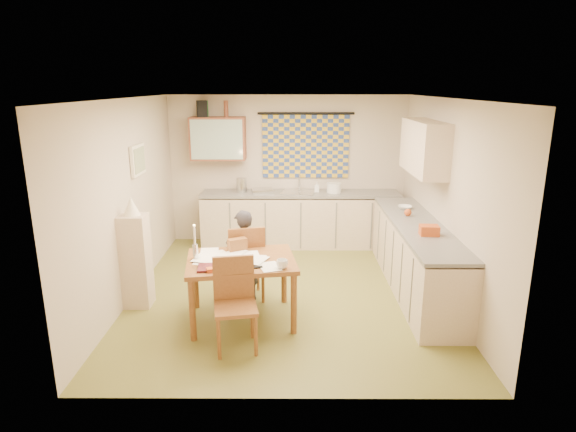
{
  "coord_description": "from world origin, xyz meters",
  "views": [
    {
      "loc": [
        0.04,
        -5.89,
        2.66
      ],
      "look_at": [
        0.01,
        0.2,
        0.99
      ],
      "focal_mm": 30.0,
      "sensor_mm": 36.0,
      "label": 1
    }
  ],
  "objects_px": {
    "counter_back": "(300,219)",
    "chair_far": "(246,276)",
    "dining_table": "(242,289)",
    "person": "(243,256)",
    "stove": "(435,284)",
    "counter_right": "(415,257)",
    "shelf_stand": "(136,261)"
  },
  "relations": [
    {
      "from": "counter_right",
      "to": "shelf_stand",
      "type": "height_order",
      "value": "shelf_stand"
    },
    {
      "from": "stove",
      "to": "person",
      "type": "xyz_separation_m",
      "value": [
        -2.25,
        0.54,
        0.14
      ]
    },
    {
      "from": "stove",
      "to": "chair_far",
      "type": "height_order",
      "value": "chair_far"
    },
    {
      "from": "counter_right",
      "to": "dining_table",
      "type": "height_order",
      "value": "counter_right"
    },
    {
      "from": "stove",
      "to": "chair_far",
      "type": "distance_m",
      "value": 2.31
    },
    {
      "from": "counter_back",
      "to": "person",
      "type": "relative_size",
      "value": 2.79
    },
    {
      "from": "counter_right",
      "to": "person",
      "type": "height_order",
      "value": "person"
    },
    {
      "from": "counter_back",
      "to": "stove",
      "type": "bearing_deg",
      "value": -61.4
    },
    {
      "from": "counter_back",
      "to": "person",
      "type": "distance_m",
      "value": 2.32
    },
    {
      "from": "counter_right",
      "to": "person",
      "type": "distance_m",
      "value": 2.28
    },
    {
      "from": "shelf_stand",
      "to": "stove",
      "type": "bearing_deg",
      "value": -6.2
    },
    {
      "from": "counter_back",
      "to": "chair_far",
      "type": "relative_size",
      "value": 3.32
    },
    {
      "from": "counter_back",
      "to": "chair_far",
      "type": "distance_m",
      "value": 2.27
    },
    {
      "from": "counter_back",
      "to": "stove",
      "type": "height_order",
      "value": "counter_back"
    },
    {
      "from": "dining_table",
      "to": "chair_far",
      "type": "bearing_deg",
      "value": 82.55
    },
    {
      "from": "stove",
      "to": "dining_table",
      "type": "bearing_deg",
      "value": -180.0
    },
    {
      "from": "dining_table",
      "to": "counter_back",
      "type": "bearing_deg",
      "value": 66.67
    },
    {
      "from": "counter_back",
      "to": "chair_far",
      "type": "bearing_deg",
      "value": -109.03
    },
    {
      "from": "chair_far",
      "to": "person",
      "type": "relative_size",
      "value": 0.84
    },
    {
      "from": "counter_right",
      "to": "chair_far",
      "type": "xyz_separation_m",
      "value": [
        -2.23,
        -0.3,
        -0.14
      ]
    },
    {
      "from": "dining_table",
      "to": "counter_right",
      "type": "bearing_deg",
      "value": 13.49
    },
    {
      "from": "stove",
      "to": "chair_far",
      "type": "xyz_separation_m",
      "value": [
        -2.23,
        0.59,
        -0.14
      ]
    },
    {
      "from": "counter_back",
      "to": "dining_table",
      "type": "xyz_separation_m",
      "value": [
        -0.73,
        -2.73,
        -0.07
      ]
    },
    {
      "from": "counter_right",
      "to": "dining_table",
      "type": "xyz_separation_m",
      "value": [
        -2.22,
        -0.89,
        -0.07
      ]
    },
    {
      "from": "shelf_stand",
      "to": "counter_right",
      "type": "bearing_deg",
      "value": 8.1
    },
    {
      "from": "dining_table",
      "to": "person",
      "type": "xyz_separation_m",
      "value": [
        -0.03,
        0.54,
        0.21
      ]
    },
    {
      "from": "dining_table",
      "to": "person",
      "type": "relative_size",
      "value": 1.12
    },
    {
      "from": "chair_far",
      "to": "person",
      "type": "height_order",
      "value": "person"
    },
    {
      "from": "counter_back",
      "to": "shelf_stand",
      "type": "bearing_deg",
      "value": -131.23
    },
    {
      "from": "counter_back",
      "to": "chair_far",
      "type": "xyz_separation_m",
      "value": [
        -0.74,
        -2.14,
        -0.14
      ]
    },
    {
      "from": "counter_right",
      "to": "dining_table",
      "type": "distance_m",
      "value": 2.39
    },
    {
      "from": "dining_table",
      "to": "chair_far",
      "type": "xyz_separation_m",
      "value": [
        -0.01,
        0.59,
        -0.07
      ]
    }
  ]
}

